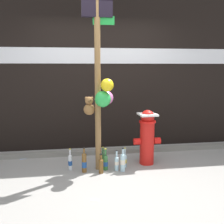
# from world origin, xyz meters

# --- Properties ---
(ground_plane) EXTENTS (14.00, 14.00, 0.00)m
(ground_plane) POSITION_xyz_m (0.00, 0.00, 0.00)
(ground_plane) COLOR gray
(building_wall) EXTENTS (10.00, 0.21, 3.82)m
(building_wall) POSITION_xyz_m (0.00, 1.64, 1.91)
(building_wall) COLOR black
(building_wall) RESTS_ON ground_plane
(curb_strip) EXTENTS (8.00, 0.12, 0.08)m
(curb_strip) POSITION_xyz_m (0.00, 1.14, 0.04)
(curb_strip) COLOR slate
(curb_strip) RESTS_ON ground_plane
(memorial_post) EXTENTS (0.48, 0.50, 2.64)m
(memorial_post) POSITION_xyz_m (-0.14, 0.43, 1.41)
(memorial_post) COLOR olive
(memorial_post) RESTS_ON ground_plane
(fire_hydrant) EXTENTS (0.44, 0.30, 0.90)m
(fire_hydrant) POSITION_xyz_m (0.64, 0.55, 0.47)
(fire_hydrant) COLOR red
(fire_hydrant) RESTS_ON ground_plane
(bottle_0) EXTENTS (0.06, 0.06, 0.33)m
(bottle_0) POSITION_xyz_m (0.10, 0.34, 0.13)
(bottle_0) COLOR #B2DBEA
(bottle_0) RESTS_ON ground_plane
(bottle_1) EXTENTS (0.07, 0.07, 0.30)m
(bottle_1) POSITION_xyz_m (-0.15, 0.27, 0.13)
(bottle_1) COLOR brown
(bottle_1) RESTS_ON ground_plane
(bottle_2) EXTENTS (0.06, 0.06, 0.32)m
(bottle_2) POSITION_xyz_m (-0.09, 0.55, 0.12)
(bottle_2) COLOR #337038
(bottle_2) RESTS_ON ground_plane
(bottle_3) EXTENTS (0.07, 0.07, 0.37)m
(bottle_3) POSITION_xyz_m (0.18, 0.29, 0.15)
(bottle_3) COLOR #B2DBEA
(bottle_3) RESTS_ON ground_plane
(bottle_4) EXTENTS (0.06, 0.06, 0.32)m
(bottle_4) POSITION_xyz_m (0.25, 0.45, 0.11)
(bottle_4) COLOR #B2DBEA
(bottle_4) RESTS_ON ground_plane
(bottle_5) EXTENTS (0.07, 0.07, 0.35)m
(bottle_5) POSITION_xyz_m (-0.07, 0.39, 0.13)
(bottle_5) COLOR #337038
(bottle_5) RESTS_ON ground_plane
(bottle_6) EXTENTS (0.07, 0.07, 0.39)m
(bottle_6) POSITION_xyz_m (-0.40, 0.34, 0.15)
(bottle_6) COLOR brown
(bottle_6) RESTS_ON ground_plane
(bottle_7) EXTENTS (0.06, 0.06, 0.35)m
(bottle_7) POSITION_xyz_m (-0.61, 0.46, 0.13)
(bottle_7) COLOR silver
(bottle_7) RESTS_ON ground_plane
(litter_0) EXTENTS (0.13, 0.10, 0.01)m
(litter_0) POSITION_xyz_m (-1.43, 1.08, 0.00)
(litter_0) COLOR #8C99B2
(litter_0) RESTS_ON ground_plane
(litter_1) EXTENTS (0.11, 0.06, 0.01)m
(litter_1) POSITION_xyz_m (-0.31, -0.53, 0.00)
(litter_1) COLOR silver
(litter_1) RESTS_ON ground_plane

